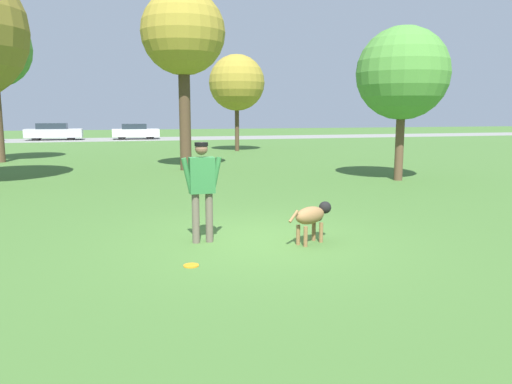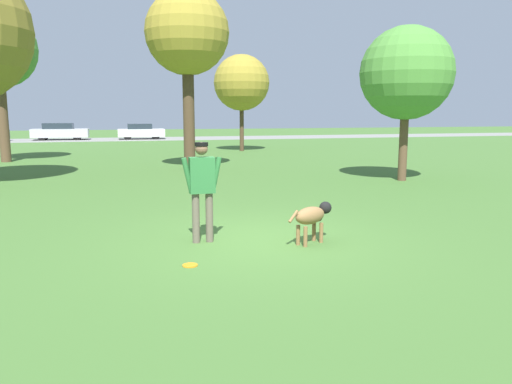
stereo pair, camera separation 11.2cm
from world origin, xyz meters
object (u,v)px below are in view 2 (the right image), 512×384
object	(u,v)px
parked_car_white	(141,131)
tree_mid_center	(187,34)
person	(202,183)
frisbee	(190,265)
parked_car_silver	(60,132)
tree_near_right	(407,74)
dog	(312,216)
tree_far_right	(242,83)

from	to	relation	value
parked_car_white	tree_mid_center	bearing A→B (deg)	-87.42
parked_car_white	person	bearing A→B (deg)	-90.22
frisbee	tree_mid_center	xyz separation A→B (m)	(1.66, 12.56, 5.18)
tree_mid_center	parked_car_silver	distance (m)	25.89
frisbee	tree_near_right	size ratio (longest dim) A/B	0.05
person	tree_mid_center	distance (m)	12.05
person	parked_car_white	bearing A→B (deg)	88.17
parked_car_white	parked_car_silver	bearing A→B (deg)	175.88
frisbee	parked_car_white	bearing A→B (deg)	88.93
dog	tree_far_right	bearing A→B (deg)	51.32
tree_far_right	tree_mid_center	world-z (taller)	tree_mid_center
dog	tree_mid_center	world-z (taller)	tree_mid_center
parked_car_silver	parked_car_white	bearing A→B (deg)	-3.70
frisbee	parked_car_silver	xyz separation A→B (m)	(-5.81, 36.94, 0.68)
tree_near_right	parked_car_silver	world-z (taller)	tree_near_right
person	parked_car_silver	world-z (taller)	person
tree_near_right	frisbee	bearing A→B (deg)	-136.93
tree_far_right	tree_mid_center	xyz separation A→B (m)	(-4.26, -8.96, 1.25)
person	parked_car_silver	bearing A→B (deg)	98.52
person	frisbee	distance (m)	1.72
tree_far_right	dog	bearing A→B (deg)	-100.08
parked_car_silver	dog	bearing A→B (deg)	-76.81
frisbee	parked_car_silver	world-z (taller)	parked_car_silver
parked_car_silver	parked_car_white	size ratio (longest dim) A/B	1.15
parked_car_silver	parked_car_white	world-z (taller)	parked_car_silver
person	parked_car_white	xyz separation A→B (m)	(0.28, 35.13, -0.39)
dog	parked_car_white	bearing A→B (deg)	63.88
tree_far_right	parked_car_silver	bearing A→B (deg)	127.27
tree_mid_center	tree_far_right	bearing A→B (deg)	64.60
tree_mid_center	parked_car_silver	size ratio (longest dim) A/B	1.55
tree_far_right	tree_near_right	bearing A→B (deg)	-81.12
tree_near_right	tree_far_right	bearing A→B (deg)	98.88
tree_mid_center	parked_car_white	bearing A→B (deg)	92.36
dog	tree_mid_center	xyz separation A→B (m)	(-0.56, 11.80, 4.71)
parked_car_silver	parked_car_white	distance (m)	6.51
dog	tree_near_right	xyz separation A→B (m)	(5.87, 6.81, 3.02)
tree_far_right	tree_near_right	size ratio (longest dim) A/B	1.11
tree_mid_center	tree_near_right	distance (m)	8.32
person	dog	size ratio (longest dim) A/B	1.75
dog	tree_mid_center	distance (m)	12.72
frisbee	parked_car_white	xyz separation A→B (m)	(0.68, 36.44, 0.65)
person	frisbee	bearing A→B (deg)	-108.41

